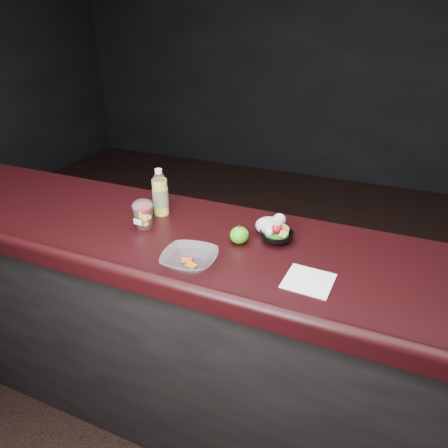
{
  "coord_description": "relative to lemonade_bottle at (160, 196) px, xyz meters",
  "views": [
    {
      "loc": [
        0.62,
        -0.98,
        1.82
      ],
      "look_at": [
        0.06,
        0.31,
        1.1
      ],
      "focal_mm": 32.0,
      "sensor_mm": 36.0,
      "label": 1
    }
  ],
  "objects": [
    {
      "name": "plastic_bag",
      "position": [
        0.52,
        0.01,
        -0.05
      ],
      "size": [
        0.13,
        0.1,
        0.09
      ],
      "color": "silver",
      "rests_on": "counter"
    },
    {
      "name": "counter",
      "position": [
        0.3,
        -0.14,
        -0.6
      ],
      "size": [
        4.06,
        0.71,
        1.02
      ],
      "color": "black",
      "rests_on": "ground"
    },
    {
      "name": "takeout_bowl",
      "position": [
        0.32,
        -0.33,
        -0.07
      ],
      "size": [
        0.23,
        0.23,
        0.05
      ],
      "rotation": [
        0.0,
        0.0,
        0.14
      ],
      "color": "silver",
      "rests_on": "counter"
    },
    {
      "name": "paper_napkin",
      "position": [
        0.74,
        -0.26,
        -0.09
      ],
      "size": [
        0.17,
        0.17,
        0.0
      ],
      "primitive_type": "cube",
      "rotation": [
        0.0,
        0.0,
        -0.06
      ],
      "color": "white",
      "rests_on": "counter"
    },
    {
      "name": "snack_bowl",
      "position": [
        0.56,
        -0.03,
        -0.07
      ],
      "size": [
        0.16,
        0.16,
        0.08
      ],
      "rotation": [
        0.0,
        0.0,
        0.17
      ],
      "color": "black",
      "rests_on": "counter"
    },
    {
      "name": "green_apple",
      "position": [
        0.43,
        -0.11,
        -0.06
      ],
      "size": [
        0.08,
        0.08,
        0.08
      ],
      "color": "#288A10",
      "rests_on": "counter"
    },
    {
      "name": "fruit_cup",
      "position": [
        0.0,
        -0.14,
        -0.03
      ],
      "size": [
        0.09,
        0.09,
        0.13
      ],
      "color": "white",
      "rests_on": "counter"
    },
    {
      "name": "lemonade_bottle",
      "position": [
        0.0,
        0.0,
        0.0
      ],
      "size": [
        0.07,
        0.07,
        0.22
      ],
      "color": "yellow",
      "rests_on": "counter"
    },
    {
      "name": "room_shell",
      "position": [
        0.3,
        -0.44,
        0.72
      ],
      "size": [
        8.0,
        8.0,
        8.0
      ],
      "color": "black",
      "rests_on": "ground"
    }
  ]
}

